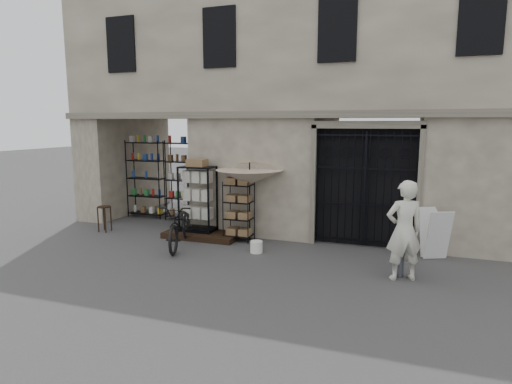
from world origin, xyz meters
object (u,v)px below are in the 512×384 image
at_px(wire_rack, 239,212).
at_px(white_bucket, 256,247).
at_px(display_cabinet, 198,202).
at_px(wooden_stool, 105,218).
at_px(easel_sign, 435,234).
at_px(market_umbrella, 250,173).
at_px(shopkeeper, 401,279).
at_px(bicycle, 181,247).
at_px(steel_bollard, 400,257).

xyz_separation_m(wire_rack, white_bucket, (0.78, -0.84, -0.63)).
relative_size(display_cabinet, wooden_stool, 2.60).
height_order(wire_rack, white_bucket, wire_rack).
height_order(display_cabinet, easel_sign, display_cabinet).
relative_size(display_cabinet, market_umbrella, 0.77).
bearing_deg(shopkeeper, white_bucket, -36.60).
height_order(white_bucket, wooden_stool, wooden_stool).
height_order(display_cabinet, shopkeeper, display_cabinet).
distance_m(market_umbrella, wooden_stool, 4.44).
distance_m(bicycle, steel_bollard, 5.19).
bearing_deg(market_umbrella, white_bucket, -61.25).
distance_m(wire_rack, bicycle, 1.71).
relative_size(white_bucket, easel_sign, 0.26).
bearing_deg(easel_sign, white_bucket, 169.62).
relative_size(bicycle, wooden_stool, 2.91).
relative_size(bicycle, easel_sign, 1.90).
xyz_separation_m(display_cabinet, wire_rack, (1.20, -0.03, -0.17)).
height_order(market_umbrella, bicycle, market_umbrella).
distance_m(display_cabinet, steel_bollard, 5.44).
xyz_separation_m(wire_rack, steel_bollard, (4.02, -1.41, -0.36)).
height_order(wire_rack, steel_bollard, wire_rack).
bearing_deg(market_umbrella, shopkeeper, -23.60).
relative_size(wire_rack, market_umbrella, 0.64).
distance_m(display_cabinet, market_umbrella, 1.68).
distance_m(wooden_stool, easel_sign, 8.67).
xyz_separation_m(market_umbrella, shopkeeper, (3.80, -1.66, -1.77)).
bearing_deg(shopkeeper, display_cabinet, -41.20).
bearing_deg(bicycle, easel_sign, -6.21).
bearing_deg(wooden_stool, steel_bollard, -7.36).
xyz_separation_m(bicycle, steel_bollard, (5.16, -0.40, 0.41)).
height_order(market_umbrella, shopkeeper, market_umbrella).
distance_m(bicycle, easel_sign, 5.99).
xyz_separation_m(white_bucket, steel_bollard, (3.24, -0.57, 0.27)).
bearing_deg(market_umbrella, display_cabinet, -176.50).
height_order(steel_bollard, shopkeeper, steel_bollard).
height_order(market_umbrella, steel_bollard, market_umbrella).
bearing_deg(wire_rack, steel_bollard, -38.58).
relative_size(display_cabinet, steel_bollard, 2.32).
relative_size(wire_rack, white_bucket, 5.41).
distance_m(wire_rack, white_bucket, 1.31).
height_order(bicycle, steel_bollard, bicycle).
xyz_separation_m(display_cabinet, easel_sign, (5.92, 0.05, -0.36)).
bearing_deg(shopkeeper, market_umbrella, -48.15).
relative_size(steel_bollard, shopkeeper, 0.42).
xyz_separation_m(market_umbrella, easel_sign, (4.46, -0.04, -1.19)).
distance_m(bicycle, wooden_stool, 2.89).
distance_m(display_cabinet, white_bucket, 2.31).
height_order(bicycle, easel_sign, easel_sign).
height_order(wire_rack, shopkeeper, wire_rack).
bearing_deg(steel_bollard, wooden_stool, 172.64).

